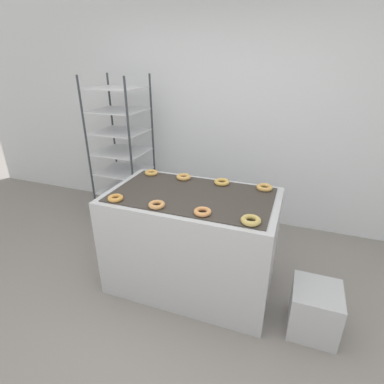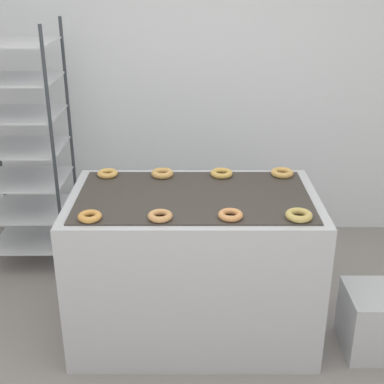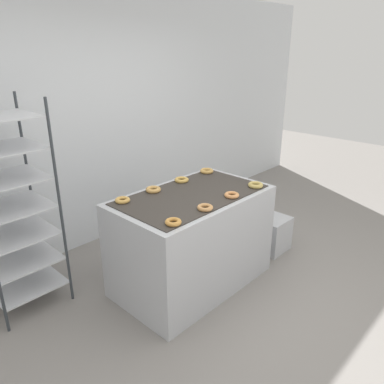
{
  "view_description": "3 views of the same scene",
  "coord_description": "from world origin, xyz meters",
  "views": [
    {
      "loc": [
        0.78,
        -1.46,
        1.96
      ],
      "look_at": [
        0.0,
        0.68,
        0.94
      ],
      "focal_mm": 28.0,
      "sensor_mm": 36.0,
      "label": 1
    },
    {
      "loc": [
        -0.01,
        -2.13,
        2.13
      ],
      "look_at": [
        0.0,
        0.68,
        0.94
      ],
      "focal_mm": 50.0,
      "sensor_mm": 36.0,
      "label": 2
    },
    {
      "loc": [
        -2.26,
        -1.45,
        2.14
      ],
      "look_at": [
        0.0,
        0.68,
        0.94
      ],
      "focal_mm": 35.0,
      "sensor_mm": 36.0,
      "label": 3
    }
  ],
  "objects": [
    {
      "name": "donut_near_midright",
      "position": [
        0.19,
        0.38,
        0.94
      ],
      "size": [
        0.13,
        0.13,
        0.03
      ],
      "primitive_type": "torus",
      "color": "#DB9154",
      "rests_on": "fryer_machine"
    },
    {
      "name": "donut_far_midright",
      "position": [
        0.18,
        0.98,
        0.94
      ],
      "size": [
        0.14,
        0.14,
        0.03
      ],
      "primitive_type": "torus",
      "color": "gold",
      "rests_on": "fryer_machine"
    },
    {
      "name": "donut_far_midleft",
      "position": [
        -0.19,
        0.98,
        0.94
      ],
      "size": [
        0.14,
        0.14,
        0.04
      ],
      "primitive_type": "torus",
      "color": "tan",
      "rests_on": "fryer_machine"
    },
    {
      "name": "donut_far_right",
      "position": [
        0.55,
        0.99,
        0.94
      ],
      "size": [
        0.14,
        0.14,
        0.04
      ],
      "primitive_type": "torus",
      "color": "tan",
      "rests_on": "fryer_machine"
    },
    {
      "name": "donut_near_left",
      "position": [
        -0.54,
        0.36,
        0.94
      ],
      "size": [
        0.12,
        0.12,
        0.03
      ],
      "primitive_type": "torus",
      "color": "gold",
      "rests_on": "fryer_machine"
    },
    {
      "name": "baking_rack_cart",
      "position": [
        -1.23,
        1.56,
        0.92
      ],
      "size": [
        0.6,
        0.56,
        1.8
      ],
      "color": "#33383D",
      "rests_on": "ground_plane"
    },
    {
      "name": "fryer_machine",
      "position": [
        0.0,
        0.68,
        0.46
      ],
      "size": [
        1.44,
        0.85,
        0.92
      ],
      "color": "#B7BABF",
      "rests_on": "ground_plane"
    },
    {
      "name": "glaze_bin",
      "position": [
        1.07,
        0.49,
        0.19
      ],
      "size": [
        0.36,
        0.37,
        0.39
      ],
      "color": "#B7BABF",
      "rests_on": "ground_plane"
    },
    {
      "name": "donut_near_midleft",
      "position": [
        -0.17,
        0.37,
        0.94
      ],
      "size": [
        0.13,
        0.13,
        0.03
      ],
      "primitive_type": "torus",
      "color": "tan",
      "rests_on": "fryer_machine"
    },
    {
      "name": "wall_back",
      "position": [
        0.0,
        2.12,
        1.4
      ],
      "size": [
        8.0,
        0.05,
        2.8
      ],
      "color": "silver",
      "rests_on": "ground_plane"
    },
    {
      "name": "ground_plane",
      "position": [
        0.0,
        0.0,
        0.0
      ],
      "size": [
        14.0,
        14.0,
        0.0
      ],
      "primitive_type": "plane",
      "color": "gray"
    },
    {
      "name": "donut_far_left",
      "position": [
        -0.54,
        0.98,
        0.94
      ],
      "size": [
        0.13,
        0.13,
        0.03
      ],
      "primitive_type": "torus",
      "color": "gold",
      "rests_on": "fryer_machine"
    },
    {
      "name": "donut_near_right",
      "position": [
        0.54,
        0.37,
        0.94
      ],
      "size": [
        0.14,
        0.14,
        0.04
      ],
      "primitive_type": "torus",
      "color": "tan",
      "rests_on": "fryer_machine"
    }
  ]
}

